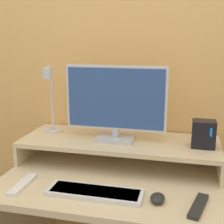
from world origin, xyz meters
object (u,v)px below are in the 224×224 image
Objects in this scene: monitor at (116,102)px; mouse at (158,198)px; keyboard at (95,192)px; remote_control at (23,185)px; desk_lamp at (51,101)px; router_dock at (204,134)px; remote_secondary at (198,206)px.

mouse is at bearing -54.22° from monitor.
remote_control is at bearing -179.20° from keyboard.
desk_lamp is at bearing 149.46° from mouse.
router_dock is at bearing 38.13° from keyboard.
monitor is at bearing 179.21° from router_dock.
keyboard is at bearing 0.80° from remote_control.
mouse is 0.59m from remote_control.
keyboard is at bearing 178.84° from remote_secondary.
router_dock is (0.43, -0.01, -0.13)m from monitor.
keyboard is at bearing -141.87° from router_dock.
desk_lamp is 0.47m from remote_control.
remote_secondary is (-0.02, -0.35, -0.18)m from router_dock.
keyboard is 5.20× the size of mouse.
desk_lamp is (-0.36, 0.01, -0.01)m from monitor.
mouse is at bearing 0.46° from remote_control.
monitor reaches higher than remote_control.
desk_lamp is at bearing 178.93° from router_dock.
mouse is 0.16m from remote_secondary.
remote_control is at bearing -179.54° from mouse.
monitor reaches higher than desk_lamp.
remote_secondary is at bearing -93.53° from router_dock.
monitor is 0.36m from desk_lamp.
keyboard is at bearing -91.22° from monitor.
desk_lamp reaches higher than router_dock.
keyboard is 0.33m from remote_control.
keyboard is (-0.01, -0.35, -0.31)m from monitor.
keyboard reaches higher than remote_control.
remote_secondary is at bearing -25.65° from desk_lamp.
remote_control and remote_secondary have the same top height.
monitor is at bearing -1.40° from desk_lamp.
router_dock is 0.68× the size of remote_secondary.
keyboard reaches higher than remote_secondary.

